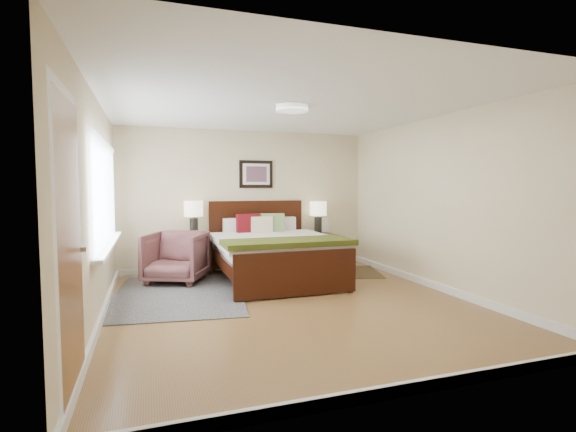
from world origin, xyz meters
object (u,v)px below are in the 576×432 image
at_px(armchair, 176,257).
at_px(rug_persian, 178,294).
at_px(nightstand_left, 194,244).
at_px(lamp_left, 194,212).
at_px(lamp_right, 318,212).
at_px(bed, 273,245).
at_px(nightstand_right, 318,247).

xyz_separation_m(armchair, rug_persian, (-0.02, -0.77, -0.39)).
relative_size(nightstand_left, lamp_left, 1.04).
relative_size(lamp_left, rug_persian, 0.25).
xyz_separation_m(lamp_right, armchair, (-2.63, -0.56, -0.63)).
height_order(nightstand_left, lamp_left, lamp_left).
height_order(bed, rug_persian, bed).
xyz_separation_m(nightstand_left, lamp_right, (2.29, 0.02, 0.51)).
relative_size(lamp_left, armchair, 0.70).
bearing_deg(rug_persian, armchair, 95.47).
bearing_deg(nightstand_left, bed, -36.89).
bearing_deg(bed, armchair, 167.90).
relative_size(bed, rug_persian, 0.92).
distance_m(nightstand_right, rug_persian, 2.98).
bearing_deg(rug_persian, nightstand_right, 33.75).
height_order(lamp_right, armchair, lamp_right).
height_order(lamp_left, rug_persian, lamp_left).
relative_size(lamp_left, lamp_right, 1.00).
height_order(nightstand_left, nightstand_right, nightstand_left).
bearing_deg(lamp_right, lamp_left, 180.00).
bearing_deg(lamp_right, armchair, -167.88).
relative_size(bed, armchair, 2.60).
xyz_separation_m(bed, nightstand_left, (-1.15, 0.86, -0.05)).
height_order(bed, armchair, bed).
distance_m(lamp_left, armchair, 0.93).
bearing_deg(bed, rug_persian, -163.25).
distance_m(lamp_right, rug_persian, 3.14).
relative_size(bed, nightstand_right, 3.74).
bearing_deg(lamp_left, nightstand_left, -90.00).
xyz_separation_m(bed, lamp_left, (-1.15, 0.88, 0.50)).
distance_m(lamp_left, lamp_right, 2.29).
distance_m(nightstand_left, rug_persian, 1.45).
height_order(bed, nightstand_left, bed).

